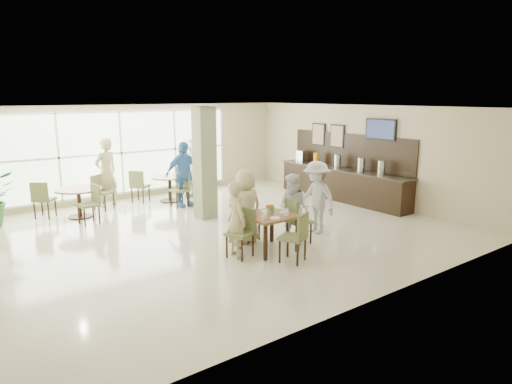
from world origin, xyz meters
TOP-DOWN VIEW (x-y plane):
  - ground at (0.00, 0.00)m, footprint 10.00×10.00m
  - room_shell at (0.00, 0.00)m, footprint 10.00×10.00m
  - window_bank at (-0.50, 4.46)m, footprint 7.00×0.04m
  - column at (0.40, 1.20)m, footprint 0.45×0.45m
  - main_table at (0.11, -1.75)m, footprint 0.96×0.96m
  - round_table_left at (-2.16, 3.17)m, footprint 1.16×1.16m
  - round_table_right at (0.51, 3.43)m, footprint 1.11×1.11m
  - chairs_main_table at (0.15, -1.73)m, footprint 2.05×2.14m
  - chairs_table_left at (-2.15, 3.21)m, footprint 2.11×1.82m
  - chairs_table_right at (0.46, 3.41)m, footprint 2.05×1.75m
  - tabletop_clutter at (0.13, -1.78)m, footprint 0.78×0.72m
  - buffet_counter at (4.70, 0.51)m, footprint 0.64×4.70m
  - wall_tv at (4.94, -0.60)m, footprint 0.06×1.00m
  - framed_art_a at (4.95, 1.00)m, footprint 0.05×0.55m
  - framed_art_b at (4.95, 1.80)m, footprint 0.05×0.55m
  - teen_left at (-0.61, -1.65)m, footprint 0.42×0.58m
  - teen_far at (0.05, -1.04)m, footprint 0.78×0.45m
  - teen_right at (0.80, -1.71)m, footprint 0.77×0.87m
  - teen_standing at (1.72, -1.44)m, footprint 0.61×1.06m
  - adult_a at (0.53, 2.59)m, footprint 1.08×0.62m
  - adult_b at (1.34, 3.35)m, footprint 1.09×1.83m
  - adult_standing at (-1.18, 3.88)m, footprint 0.82×0.68m

SIDE VIEW (x-z plane):
  - ground at x=0.00m, z-range 0.00..0.00m
  - chairs_main_table at x=0.15m, z-range 0.00..0.95m
  - chairs_table_left at x=-2.15m, z-range 0.00..0.95m
  - chairs_table_right at x=0.46m, z-range 0.00..0.95m
  - buffet_counter at x=4.70m, z-range -0.42..1.53m
  - round_table_right at x=0.51m, z-range 0.20..0.95m
  - round_table_left at x=-2.16m, z-range 0.21..0.96m
  - main_table at x=0.11m, z-range 0.28..1.03m
  - teen_right at x=0.80m, z-range 0.00..1.49m
  - teen_left at x=-0.61m, z-range 0.00..1.49m
  - teen_far at x=0.05m, z-range 0.00..1.57m
  - tabletop_clutter at x=0.13m, z-range 0.71..0.91m
  - teen_standing at x=1.72m, z-range 0.00..1.64m
  - adult_a at x=0.53m, z-range 0.00..1.83m
  - adult_b at x=1.34m, z-range 0.00..1.84m
  - adult_standing at x=-1.18m, z-range 0.00..1.93m
  - window_bank at x=-0.50m, z-range -2.10..4.90m
  - column at x=0.40m, z-range 0.00..2.80m
  - room_shell at x=0.00m, z-range -3.30..6.70m
  - framed_art_a at x=4.95m, z-range 1.50..2.20m
  - framed_art_b at x=4.95m, z-range 1.50..2.20m
  - wall_tv at x=4.94m, z-range 1.86..2.44m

